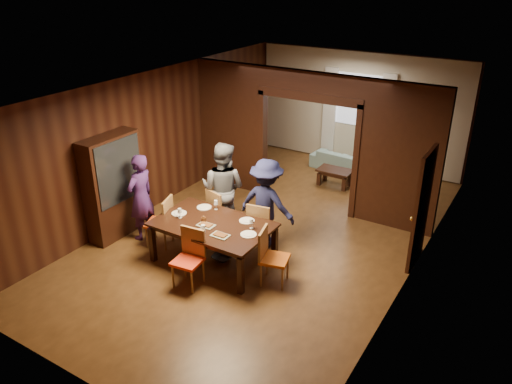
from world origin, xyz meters
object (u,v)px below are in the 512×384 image
Objects in this scene: person_navy at (267,203)px; sofa at (344,161)px; coffee_table at (335,177)px; chair_far_r at (262,225)px; person_purple at (141,197)px; chair_far_l at (222,212)px; chair_right at (275,257)px; chair_near at (187,260)px; dining_table at (213,242)px; hutch at (114,186)px; chair_left at (159,222)px; person_grey at (223,189)px.

person_navy reaches higher than sofa.
chair_far_r is at bearing -89.74° from coffee_table.
chair_far_l is (1.24, 0.87, -0.36)m from person_purple.
chair_right and chair_near have the same top height.
hutch is at bearing -176.17° from dining_table.
chair_right is (0.75, -4.20, 0.28)m from coffee_table.
sofa is at bearing 99.58° from coffee_table.
person_purple is at bearing 75.61° from chair_right.
chair_far_l is 1.75m from chair_near.
person_purple reaches higher than sofa.
chair_left is at bearing 77.15° from chair_right.
coffee_table is at bearing 58.39° from hutch.
person_grey is 1.91× the size of chair_far_l.
chair_right is at bearing -0.13° from dining_table.
dining_table is at bearing 88.91° from chair_near.
chair_left is (0.46, -0.07, -0.36)m from person_purple.
person_grey reaches higher than sofa.
person_purple is at bearing 50.80° from chair_far_l.
chair_far_r and chair_near have the same top height.
chair_right and chair_far_l have the same top height.
chair_far_r is at bearing 95.50° from person_navy.
sofa is 4.40m from chair_far_r.
person_grey is at bearing -106.41° from coffee_table.
person_purple is 0.84× the size of dining_table.
chair_far_l is at bearing 101.72° from person_grey.
person_purple reaches higher than chair_far_l.
chair_far_l is 1.00× the size of chair_near.
hutch is (-2.69, -0.96, 0.52)m from chair_far_r.
sofa is 5.96m from hutch.
hutch is (-2.68, -4.35, 0.80)m from coffee_table.
sofa is 2.11× the size of coffee_table.
person_purple is 1.74× the size of chair_far_r.
person_navy is 1.90m from chair_near.
hutch reaches higher than person_navy.
chair_far_r is at bearing 97.30° from sofa.
chair_left is at bearing 17.12° from chair_far_r.
person_navy is 1.74× the size of chair_far_l.
chair_far_l is at bearing 121.74° from chair_left.
chair_left reaches higher than coffee_table.
dining_table is (-0.48, -1.02, -0.47)m from person_navy.
chair_left is at bearing 78.80° from sofa.
chair_far_l is at bearing -105.30° from coffee_table.
sofa is at bearing 86.51° from dining_table.
person_grey is at bearing 115.23° from dining_table.
hutch reaches higher than chair_right.
coffee_table is (0.95, 3.22, -0.72)m from person_grey.
chair_far_l is (-0.91, -3.32, 0.28)m from coffee_table.
hutch reaches higher than coffee_table.
chair_far_l is at bearing 124.88° from person_purple.
chair_left is at bearing 66.09° from chair_far_l.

